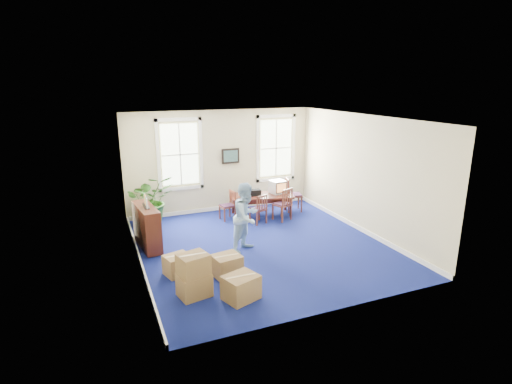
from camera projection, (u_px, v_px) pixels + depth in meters
name	position (u px, v px, depth m)	size (l,w,h in m)	color
floor	(261.00, 246.00, 10.14)	(6.50, 6.50, 0.00)	navy
ceiling	(262.00, 118.00, 9.29)	(6.50, 6.50, 0.00)	white
wall_back	(221.00, 161.00, 12.61)	(6.50, 6.50, 0.00)	beige
wall_front	(336.00, 228.00, 6.82)	(6.50, 6.50, 0.00)	beige
wall_left	(134.00, 198.00, 8.61)	(6.50, 6.50, 0.00)	beige
wall_right	(363.00, 174.00, 10.82)	(6.50, 6.50, 0.00)	beige
baseboard_back	(222.00, 208.00, 12.99)	(6.00, 0.04, 0.12)	white
baseboard_left	(141.00, 263.00, 9.03)	(0.04, 6.50, 0.12)	white
baseboard_right	(358.00, 228.00, 11.22)	(0.04, 6.50, 0.12)	white
window_left	(180.00, 155.00, 12.03)	(1.40, 0.12, 2.20)	white
window_right	(276.00, 148.00, 13.21)	(1.40, 0.12, 2.20)	white
wall_picture	(231.00, 156.00, 12.64)	(0.58, 0.06, 0.48)	black
conference_table	(262.00, 205.00, 12.40)	(1.90, 0.87, 0.65)	#431A13
crt_tv	(277.00, 187.00, 12.51)	(0.43, 0.47, 0.39)	#B7B7BC
game_console	(285.00, 191.00, 12.61)	(0.18, 0.22, 0.05)	white
equipment_bag	(255.00, 192.00, 12.25)	(0.36, 0.24, 0.18)	black
chair_near_left	(258.00, 209.00, 11.65)	(0.40, 0.40, 0.89)	maroon
chair_near_right	(282.00, 204.00, 11.92)	(0.45, 0.45, 1.00)	maroon
chair_end_left	(227.00, 205.00, 11.95)	(0.40, 0.40, 0.88)	maroon
chair_end_right	(294.00, 195.00, 12.76)	(0.48, 0.48, 1.07)	maroon
man	(247.00, 217.00, 9.68)	(0.83, 0.64, 1.70)	#92B8DB
credenza	(147.00, 228.00, 9.90)	(0.38, 1.35, 1.06)	#431A13
brochure_rack	(146.00, 202.00, 9.72)	(0.11, 0.65, 0.29)	#99999E
potted_plant	(151.00, 200.00, 11.46)	(1.34, 1.16, 1.49)	#1E4712
cardboard_boxes	(204.00, 270.00, 7.84)	(1.59, 1.59, 0.91)	olive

